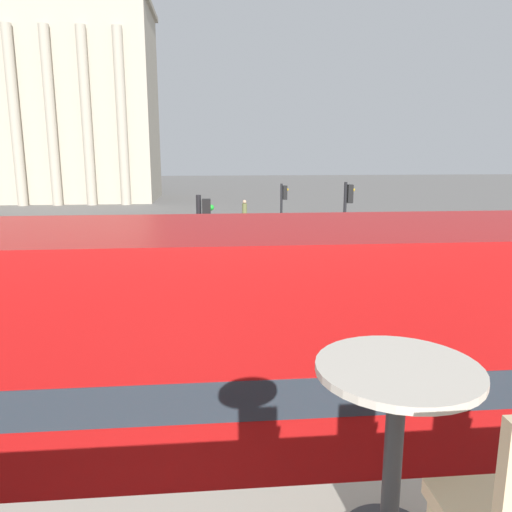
{
  "coord_description": "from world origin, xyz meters",
  "views": [
    {
      "loc": [
        0.52,
        -1.97,
        4.99
      ],
      "look_at": [
        2.16,
        15.96,
        1.17
      ],
      "focal_mm": 35.0,
      "sensor_mm": 36.0,
      "label": 1
    }
  ],
  "objects_px": {
    "cafe_dining_table": "(396,415)",
    "traffic_light_far": "(283,206)",
    "pedestrian_red": "(232,245)",
    "double_decker_bus": "(245,366)",
    "car_white": "(242,260)",
    "plaza_building_left": "(34,104)",
    "traffic_light_mid": "(346,217)",
    "traffic_light_near": "(203,253)",
    "pedestrian_olive": "(245,211)"
  },
  "relations": [
    {
      "from": "traffic_light_far",
      "to": "car_white",
      "type": "xyz_separation_m",
      "value": [
        -2.45,
        -5.41,
        -1.51
      ]
    },
    {
      "from": "plaza_building_left",
      "to": "cafe_dining_table",
      "type": "bearing_deg",
      "value": -70.88
    },
    {
      "from": "double_decker_bus",
      "to": "traffic_light_near",
      "type": "xyz_separation_m",
      "value": [
        -0.6,
        5.78,
        0.3
      ]
    },
    {
      "from": "cafe_dining_table",
      "to": "pedestrian_red",
      "type": "distance_m",
      "value": 19.65
    },
    {
      "from": "traffic_light_mid",
      "to": "traffic_light_near",
      "type": "bearing_deg",
      "value": -127.95
    },
    {
      "from": "plaza_building_left",
      "to": "traffic_light_far",
      "type": "distance_m",
      "value": 35.74
    },
    {
      "from": "cafe_dining_table",
      "to": "traffic_light_far",
      "type": "distance_m",
      "value": 23.53
    },
    {
      "from": "cafe_dining_table",
      "to": "plaza_building_left",
      "type": "distance_m",
      "value": 54.68
    },
    {
      "from": "pedestrian_red",
      "to": "pedestrian_olive",
      "type": "bearing_deg",
      "value": 146.7
    },
    {
      "from": "plaza_building_left",
      "to": "car_white",
      "type": "height_order",
      "value": "plaza_building_left"
    },
    {
      "from": "cafe_dining_table",
      "to": "car_white",
      "type": "distance_m",
      "value": 18.18
    },
    {
      "from": "cafe_dining_table",
      "to": "traffic_light_mid",
      "type": "height_order",
      "value": "cafe_dining_table"
    },
    {
      "from": "plaza_building_left",
      "to": "pedestrian_olive",
      "type": "relative_size",
      "value": 13.18
    },
    {
      "from": "pedestrian_olive",
      "to": "traffic_light_far",
      "type": "bearing_deg",
      "value": -37.72
    },
    {
      "from": "plaza_building_left",
      "to": "traffic_light_mid",
      "type": "bearing_deg",
      "value": -56.96
    },
    {
      "from": "traffic_light_near",
      "to": "traffic_light_far",
      "type": "xyz_separation_m",
      "value": [
        3.85,
        13.17,
        -0.38
      ]
    },
    {
      "from": "car_white",
      "to": "traffic_light_near",
      "type": "bearing_deg",
      "value": -21.37
    },
    {
      "from": "pedestrian_red",
      "to": "cafe_dining_table",
      "type": "bearing_deg",
      "value": -27.27
    },
    {
      "from": "pedestrian_red",
      "to": "car_white",
      "type": "bearing_deg",
      "value": -14.89
    },
    {
      "from": "traffic_light_near",
      "to": "traffic_light_far",
      "type": "bearing_deg",
      "value": 73.71
    },
    {
      "from": "pedestrian_red",
      "to": "traffic_light_far",
      "type": "bearing_deg",
      "value": 117.67
    },
    {
      "from": "double_decker_bus",
      "to": "traffic_light_far",
      "type": "distance_m",
      "value": 19.23
    },
    {
      "from": "traffic_light_far",
      "to": "pedestrian_red",
      "type": "distance_m",
      "value": 4.89
    },
    {
      "from": "double_decker_bus",
      "to": "plaza_building_left",
      "type": "height_order",
      "value": "plaza_building_left"
    },
    {
      "from": "cafe_dining_table",
      "to": "car_white",
      "type": "height_order",
      "value": "cafe_dining_table"
    },
    {
      "from": "plaza_building_left",
      "to": "traffic_light_far",
      "type": "relative_size",
      "value": 7.11
    },
    {
      "from": "pedestrian_olive",
      "to": "traffic_light_mid",
      "type": "bearing_deg",
      "value": -36.09
    },
    {
      "from": "traffic_light_far",
      "to": "pedestrian_red",
      "type": "xyz_separation_m",
      "value": [
        -2.77,
        -3.85,
        -1.19
      ]
    },
    {
      "from": "traffic_light_far",
      "to": "pedestrian_olive",
      "type": "distance_m",
      "value": 7.93
    },
    {
      "from": "plaza_building_left",
      "to": "pedestrian_olive",
      "type": "distance_m",
      "value": 29.39
    },
    {
      "from": "traffic_light_far",
      "to": "cafe_dining_table",
      "type": "bearing_deg",
      "value": -97.3
    },
    {
      "from": "traffic_light_near",
      "to": "traffic_light_mid",
      "type": "xyz_separation_m",
      "value": [
        5.41,
        6.93,
        -0.1
      ]
    },
    {
      "from": "cafe_dining_table",
      "to": "pedestrian_red",
      "type": "height_order",
      "value": "cafe_dining_table"
    },
    {
      "from": "traffic_light_mid",
      "to": "car_white",
      "type": "relative_size",
      "value": 0.91
    },
    {
      "from": "double_decker_bus",
      "to": "pedestrian_olive",
      "type": "height_order",
      "value": "double_decker_bus"
    },
    {
      "from": "pedestrian_red",
      "to": "traffic_light_near",
      "type": "bearing_deg",
      "value": -33.25
    },
    {
      "from": "plaza_building_left",
      "to": "traffic_light_mid",
      "type": "height_order",
      "value": "plaza_building_left"
    },
    {
      "from": "double_decker_bus",
      "to": "traffic_light_mid",
      "type": "bearing_deg",
      "value": 72.33
    },
    {
      "from": "plaza_building_left",
      "to": "traffic_light_far",
      "type": "height_order",
      "value": "plaza_building_left"
    },
    {
      "from": "cafe_dining_table",
      "to": "car_white",
      "type": "bearing_deg",
      "value": 88.28
    },
    {
      "from": "double_decker_bus",
      "to": "traffic_light_near",
      "type": "distance_m",
      "value": 5.82
    },
    {
      "from": "traffic_light_near",
      "to": "traffic_light_far",
      "type": "distance_m",
      "value": 13.73
    },
    {
      "from": "plaza_building_left",
      "to": "car_white",
      "type": "relative_size",
      "value": 5.68
    },
    {
      "from": "traffic_light_mid",
      "to": "traffic_light_far",
      "type": "xyz_separation_m",
      "value": [
        -1.56,
        6.24,
        -0.28
      ]
    },
    {
      "from": "double_decker_bus",
      "to": "traffic_light_far",
      "type": "height_order",
      "value": "double_decker_bus"
    },
    {
      "from": "traffic_light_mid",
      "to": "pedestrian_olive",
      "type": "distance_m",
      "value": 14.34
    },
    {
      "from": "plaza_building_left",
      "to": "pedestrian_red",
      "type": "xyz_separation_m",
      "value": [
        18.04,
        -32.0,
        -8.42
      ]
    },
    {
      "from": "double_decker_bus",
      "to": "cafe_dining_table",
      "type": "relative_size",
      "value": 15.17
    },
    {
      "from": "cafe_dining_table",
      "to": "traffic_light_far",
      "type": "height_order",
      "value": "cafe_dining_table"
    },
    {
      "from": "cafe_dining_table",
      "to": "plaza_building_left",
      "type": "height_order",
      "value": "plaza_building_left"
    }
  ]
}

